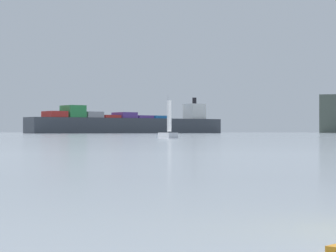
% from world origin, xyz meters
% --- Properties ---
extents(cargo_ship, '(120.77, 176.38, 34.00)m').
position_xyz_m(cargo_ship, '(-289.21, 550.19, 8.88)').
color(cargo_ship, '#3F444C').
rests_on(cargo_ship, ground_plane).
extents(small_sailboat, '(6.52, 6.07, 10.70)m').
position_xyz_m(small_sailboat, '(-71.90, 149.55, 1.05)').
color(small_sailboat, white).
rests_on(small_sailboat, ground_plane).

